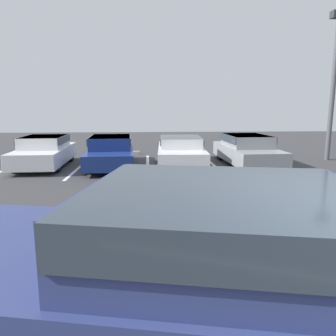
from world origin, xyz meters
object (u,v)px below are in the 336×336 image
(parked_sedan_a, at_px, (45,150))
(parked_sedan_d, at_px, (247,149))
(wheel_stop_curb, at_px, (122,153))
(pickup_truck, at_px, (260,286))
(light_post, at_px, (334,75))
(parked_sedan_b, at_px, (111,150))
(parked_sedan_c, at_px, (181,150))

(parked_sedan_a, relative_size, parked_sedan_d, 0.93)
(parked_sedan_a, bearing_deg, wheel_stop_curb, 138.46)
(pickup_truck, xyz_separation_m, parked_sedan_a, (-5.08, 10.84, -0.21))
(pickup_truck, bearing_deg, light_post, 70.04)
(pickup_truck, relative_size, parked_sedan_d, 1.42)
(parked_sedan_b, xyz_separation_m, parked_sedan_d, (5.59, 0.09, 0.00))
(parked_sedan_d, distance_m, light_post, 5.18)
(parked_sedan_b, relative_size, light_post, 0.74)
(parked_sedan_a, relative_size, wheel_stop_curb, 2.37)
(parked_sedan_d, xyz_separation_m, wheel_stop_curb, (-5.42, 3.45, -0.59))
(parked_sedan_c, distance_m, parked_sedan_d, 2.75)
(pickup_truck, bearing_deg, wheel_stop_curb, 110.56)
(parked_sedan_a, height_order, wheel_stop_curb, parked_sedan_a)
(parked_sedan_b, distance_m, parked_sedan_d, 5.59)
(pickup_truck, relative_size, parked_sedan_a, 1.52)
(light_post, relative_size, wheel_stop_curb, 3.54)
(parked_sedan_c, height_order, wheel_stop_curb, parked_sedan_c)
(parked_sedan_c, distance_m, light_post, 7.53)
(wheel_stop_curb, bearing_deg, parked_sedan_b, -92.73)
(parked_sedan_a, bearing_deg, parked_sedan_d, 87.87)
(parked_sedan_c, xyz_separation_m, wheel_stop_curb, (-2.67, 3.34, -0.55))
(parked_sedan_a, height_order, parked_sedan_b, parked_sedan_a)
(parked_sedan_b, bearing_deg, wheel_stop_curb, 174.11)
(parked_sedan_c, relative_size, light_post, 0.72)
(parked_sedan_b, relative_size, wheel_stop_curb, 2.61)
(light_post, bearing_deg, parked_sedan_b, -173.60)
(parked_sedan_d, relative_size, wheel_stop_curb, 2.54)
(parked_sedan_a, height_order, light_post, light_post)
(parked_sedan_d, xyz_separation_m, light_post, (4.04, 0.99, 3.08))
(light_post, bearing_deg, parked_sedan_a, -175.67)
(parked_sedan_a, xyz_separation_m, parked_sedan_c, (5.50, 0.04, -0.03))
(pickup_truck, height_order, parked_sedan_a, pickup_truck)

